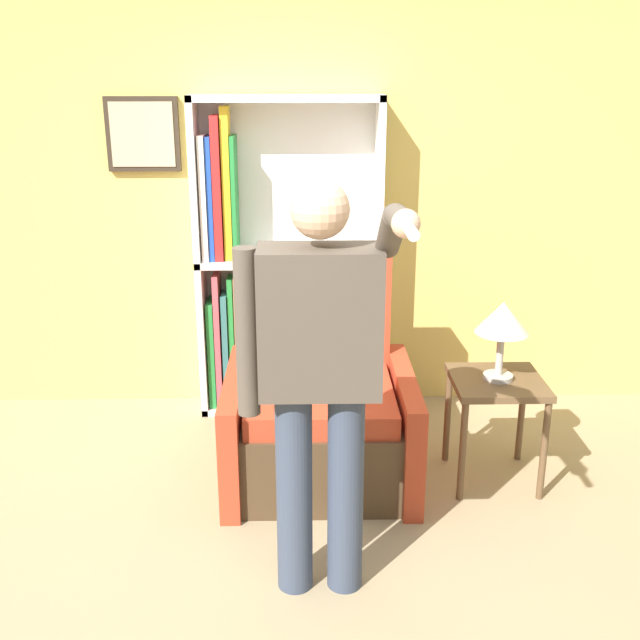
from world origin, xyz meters
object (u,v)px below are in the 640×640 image
at_px(armchair, 320,411).
at_px(person_standing, 319,368).
at_px(bookcase, 265,267).
at_px(side_table, 496,395).
at_px(table_lamp, 503,321).

xyz_separation_m(armchair, person_standing, (-0.02, -1.00, 0.66)).
distance_m(bookcase, side_table, 1.64).
relative_size(armchair, side_table, 1.99).
bearing_deg(side_table, bookcase, 142.88).
height_order(armchair, person_standing, person_standing).
relative_size(armchair, table_lamp, 2.78).
bearing_deg(bookcase, person_standing, -80.51).
bearing_deg(armchair, side_table, -7.14).
bearing_deg(bookcase, armchair, -68.53).
distance_m(bookcase, person_standing, 1.85).
bearing_deg(table_lamp, person_standing, -137.19).
bearing_deg(armchair, bookcase, 111.47).
xyz_separation_m(bookcase, person_standing, (0.31, -1.83, 0.06)).
height_order(person_standing, table_lamp, person_standing).
xyz_separation_m(armchair, side_table, (0.93, -0.12, 0.13)).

